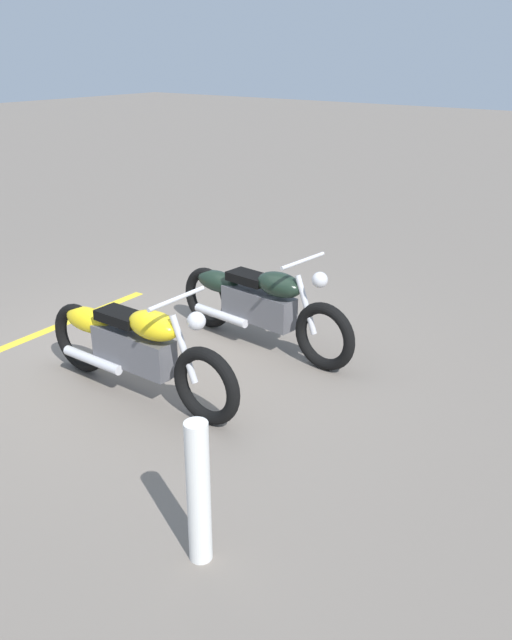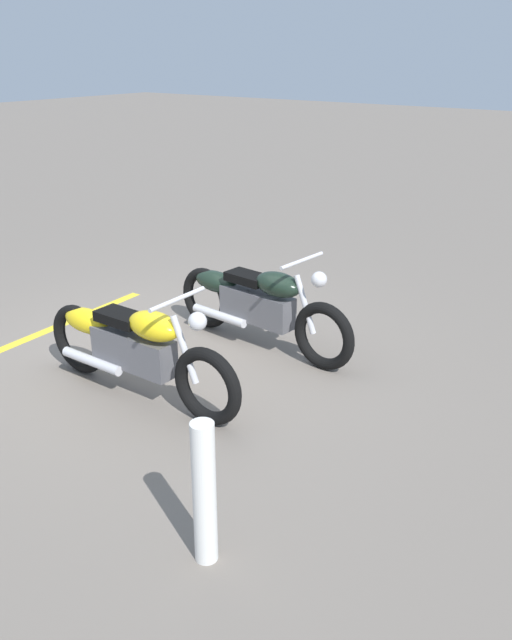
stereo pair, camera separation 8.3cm
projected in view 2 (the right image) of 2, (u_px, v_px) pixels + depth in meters
The scene contains 5 objects.
ground_plane at pixel (160, 353), 6.62m from camera, with size 60.00×60.00×0.00m, color slate.
motorcycle_bright_foreground at pixel (132, 346), 5.67m from camera, with size 2.23×0.62×1.04m.
motorcycle_dark_foreground at pixel (256, 303), 6.63m from camera, with size 2.23×0.62×1.04m.
bollard_post at pixel (204, 494), 3.78m from camera, with size 0.14×0.14×0.94m, color white.
parking_stripe_near at pixel (32, 337), 6.98m from camera, with size 3.20×0.12×0.01m, color yellow.
Camera 2 is at (4.30, -4.28, 2.84)m, focal length 36.91 mm.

